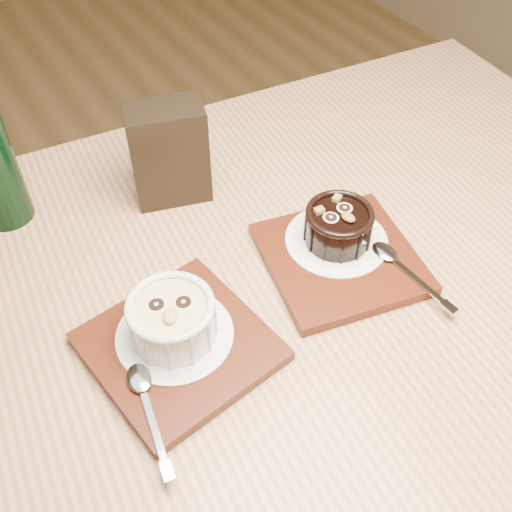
{
  "coord_description": "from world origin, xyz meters",
  "views": [
    {
      "loc": [
        -0.03,
        -0.66,
        1.31
      ],
      "look_at": [
        0.21,
        -0.27,
        0.81
      ],
      "focal_mm": 42.0,
      "sensor_mm": 36.0,
      "label": 1
    }
  ],
  "objects_px": {
    "ramekin_dark": "(339,225)",
    "ramekin_white": "(172,318)",
    "condiment_stand": "(169,154)",
    "tray_left": "(179,347)",
    "table": "(269,333)",
    "tray_right": "(340,259)"
  },
  "relations": [
    {
      "from": "ramekin_dark",
      "to": "ramekin_white",
      "type": "bearing_deg",
      "value": 174.16
    },
    {
      "from": "ramekin_white",
      "to": "condiment_stand",
      "type": "bearing_deg",
      "value": 89.07
    },
    {
      "from": "tray_left",
      "to": "ramekin_white",
      "type": "height_order",
      "value": "ramekin_white"
    },
    {
      "from": "table",
      "to": "tray_right",
      "type": "bearing_deg",
      "value": -5.42
    },
    {
      "from": "condiment_stand",
      "to": "tray_left",
      "type": "bearing_deg",
      "value": -114.86
    },
    {
      "from": "tray_left",
      "to": "ramekin_dark",
      "type": "relative_size",
      "value": 2.12
    },
    {
      "from": "ramekin_white",
      "to": "tray_left",
      "type": "bearing_deg",
      "value": -70.39
    },
    {
      "from": "condiment_stand",
      "to": "ramekin_white",
      "type": "bearing_deg",
      "value": -115.73
    },
    {
      "from": "tray_right",
      "to": "ramekin_white",
      "type": "bearing_deg",
      "value": -179.72
    },
    {
      "from": "table",
      "to": "tray_left",
      "type": "relative_size",
      "value": 7.05
    },
    {
      "from": "table",
      "to": "tray_right",
      "type": "relative_size",
      "value": 7.05
    },
    {
      "from": "ramekin_white",
      "to": "ramekin_dark",
      "type": "relative_size",
      "value": 1.12
    },
    {
      "from": "table",
      "to": "ramekin_dark",
      "type": "height_order",
      "value": "ramekin_dark"
    },
    {
      "from": "tray_left",
      "to": "tray_right",
      "type": "xyz_separation_m",
      "value": [
        0.23,
        0.01,
        0.0
      ]
    },
    {
      "from": "table",
      "to": "tray_left",
      "type": "distance_m",
      "value": 0.17
    },
    {
      "from": "table",
      "to": "tray_right",
      "type": "xyz_separation_m",
      "value": [
        0.1,
        -0.01,
        0.1
      ]
    },
    {
      "from": "tray_left",
      "to": "table",
      "type": "bearing_deg",
      "value": 9.25
    },
    {
      "from": "tray_left",
      "to": "ramekin_dark",
      "type": "xyz_separation_m",
      "value": [
        0.24,
        0.04,
        0.04
      ]
    },
    {
      "from": "tray_left",
      "to": "ramekin_dark",
      "type": "distance_m",
      "value": 0.25
    },
    {
      "from": "ramekin_white",
      "to": "table",
      "type": "bearing_deg",
      "value": 29.26
    },
    {
      "from": "tray_left",
      "to": "tray_right",
      "type": "relative_size",
      "value": 1.0
    },
    {
      "from": "table",
      "to": "ramekin_white",
      "type": "distance_m",
      "value": 0.19
    }
  ]
}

